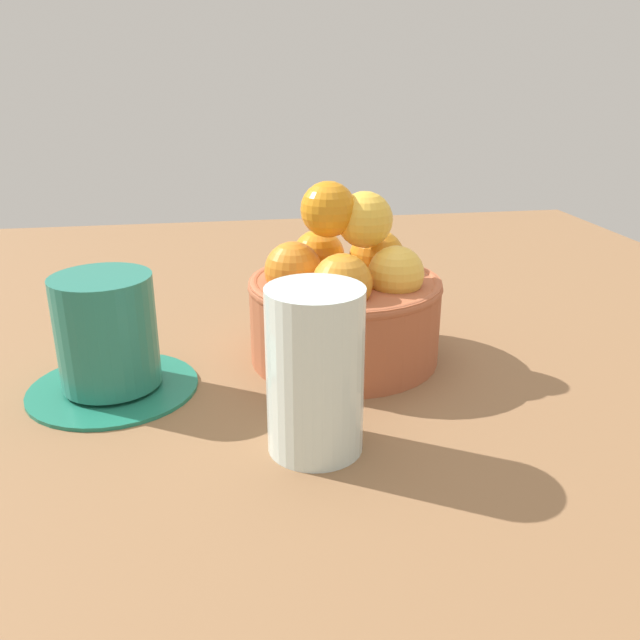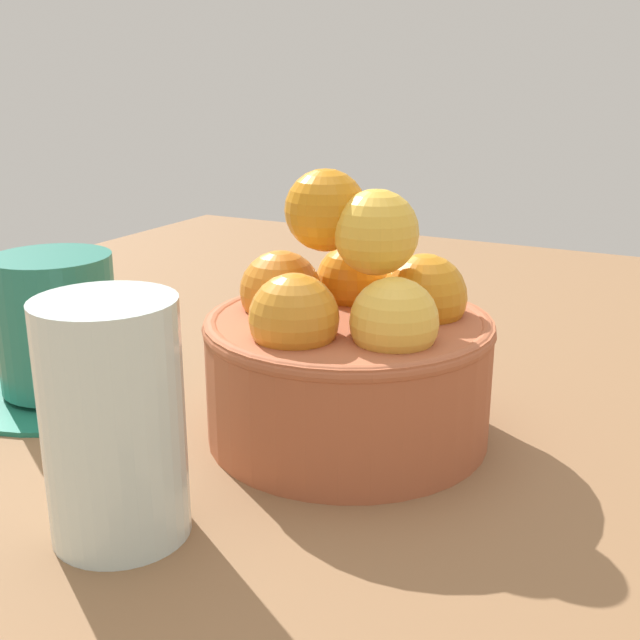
# 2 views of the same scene
# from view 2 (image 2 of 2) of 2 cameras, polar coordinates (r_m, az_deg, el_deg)

# --- Properties ---
(ground_plane) EXTENTS (1.11, 0.99, 0.03)m
(ground_plane) POSITION_cam_2_polar(r_m,az_deg,el_deg) (0.46, 1.96, -9.92)
(ground_plane) COLOR brown
(terracotta_bowl) EXTENTS (0.16, 0.16, 0.15)m
(terracotta_bowl) POSITION_cam_2_polar(r_m,az_deg,el_deg) (0.44, 2.06, -2.07)
(terracotta_bowl) COLOR #AD5938
(terracotta_bowl) RESTS_ON ground_plane
(coffee_cup) EXTENTS (0.13, 0.13, 0.09)m
(coffee_cup) POSITION_cam_2_polar(r_m,az_deg,el_deg) (0.52, -18.37, -0.98)
(coffee_cup) COLOR #1D7058
(coffee_cup) RESTS_ON ground_plane
(water_glass) EXTENTS (0.06, 0.06, 0.11)m
(water_glass) POSITION_cam_2_polar(r_m,az_deg,el_deg) (0.35, -14.66, -7.03)
(water_glass) COLOR silver
(water_glass) RESTS_ON ground_plane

